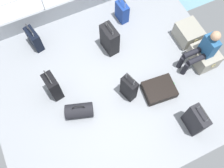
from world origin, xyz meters
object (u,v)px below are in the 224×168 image
cargo_crate_1 (204,56)px  suitcase_5 (159,90)px  cargo_crate_0 (188,33)px  suitcase_4 (110,39)px  suitcase_3 (195,120)px  passenger_seated (203,50)px  suitcase_6 (122,12)px  duffel_bag (79,111)px  suitcase_1 (129,88)px  suitcase_0 (34,39)px  suitcase_2 (53,87)px

cargo_crate_1 → suitcase_5: cargo_crate_1 is taller
cargo_crate_0 → suitcase_4: suitcase_4 is taller
cargo_crate_1 → suitcase_3: bearing=-41.5°
passenger_seated → suitcase_5: 1.22m
passenger_seated → suitcase_6: bearing=-153.1°
duffel_bag → suitcase_1: bearing=87.2°
cargo_crate_1 → passenger_seated: size_ratio=0.59×
suitcase_0 → suitcase_3: (3.21, 2.25, 0.10)m
suitcase_1 → suitcase_6: 2.06m
cargo_crate_0 → cargo_crate_1: cargo_crate_1 is taller
cargo_crate_1 → suitcase_6: suitcase_6 is taller
suitcase_0 → suitcase_3: bearing=35.1°
suitcase_1 → suitcase_2: (-0.70, -1.40, 0.01)m
suitcase_1 → suitcase_2: suitcase_1 is taller
cargo_crate_1 → suitcase_0: size_ratio=0.98×
suitcase_4 → suitcase_6: (-0.65, 0.64, -0.10)m
duffel_bag → passenger_seated: bearing=89.5°
passenger_seated → suitcase_3: 1.49m
passenger_seated → suitcase_0: bearing=-122.9°
cargo_crate_0 → duffel_bag: duffel_bag is taller
suitcase_2 → suitcase_4: (-0.55, 1.55, -0.00)m
suitcase_4 → suitcase_2: bearing=-70.4°
cargo_crate_1 → passenger_seated: (0.00, -0.19, 0.38)m
suitcase_3 → suitcase_5: (-0.94, -0.23, -0.26)m
cargo_crate_0 → cargo_crate_1: size_ratio=0.93×
passenger_seated → cargo_crate_0: bearing=163.9°
suitcase_3 → suitcase_1: bearing=-143.4°
suitcase_1 → suitcase_2: size_ratio=1.00×
suitcase_2 → duffel_bag: size_ratio=1.42×
cargo_crate_0 → suitcase_5: bearing=-54.2°
suitcase_2 → duffel_bag: 0.74m
cargo_crate_0 → duffel_bag: bearing=-77.9°
suitcase_3 → suitcase_4: size_ratio=1.06×
suitcase_0 → duffel_bag: size_ratio=1.06×
passenger_seated → suitcase_0: 3.73m
suitcase_0 → suitcase_4: (0.80, 1.54, 0.09)m
cargo_crate_0 → suitcase_4: (-0.54, -1.78, 0.15)m
suitcase_6 → duffel_bag: bearing=-45.6°
cargo_crate_0 → passenger_seated: passenger_seated is taller
suitcase_0 → suitcase_1: 2.48m
suitcase_0 → suitcase_1: bearing=34.2°
suitcase_5 → cargo_crate_0: bearing=125.8°
cargo_crate_0 → suitcase_2: size_ratio=0.67×
suitcase_1 → suitcase_4: suitcase_1 is taller
suitcase_4 → suitcase_5: 1.57m
suitcase_0 → suitcase_3: suitcase_3 is taller
passenger_seated → suitcase_4: bearing=-127.6°
cargo_crate_1 → suitcase_3: (1.19, -1.05, 0.15)m
suitcase_6 → duffel_bag: 2.64m
passenger_seated → suitcase_1: size_ratio=1.24×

